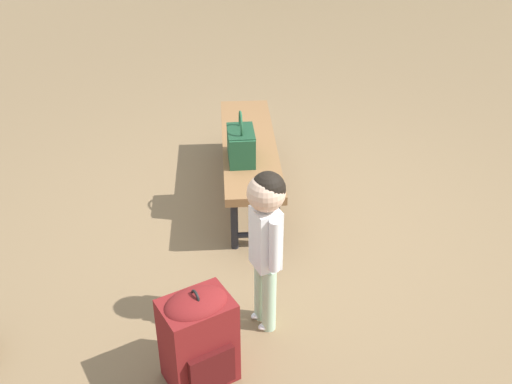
{
  "coord_description": "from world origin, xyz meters",
  "views": [
    {
      "loc": [
        3.41,
        -0.41,
        2.44
      ],
      "look_at": [
        0.14,
        -0.15,
        0.45
      ],
      "focal_mm": 41.69,
      "sensor_mm": 36.0,
      "label": 1
    }
  ],
  "objects_px": {
    "park_bench": "(249,149)",
    "child_standing": "(266,228)",
    "handbag": "(241,144)",
    "backpack_large": "(198,336)"
  },
  "relations": [
    {
      "from": "park_bench",
      "to": "child_standing",
      "type": "xyz_separation_m",
      "value": [
        1.44,
        -0.01,
        0.27
      ]
    },
    {
      "from": "handbag",
      "to": "child_standing",
      "type": "xyz_separation_m",
      "value": [
        1.17,
        0.07,
        0.09
      ]
    },
    {
      "from": "child_standing",
      "to": "backpack_large",
      "type": "distance_m",
      "value": 0.65
    },
    {
      "from": "handbag",
      "to": "child_standing",
      "type": "relative_size",
      "value": 0.37
    },
    {
      "from": "handbag",
      "to": "backpack_large",
      "type": "distance_m",
      "value": 1.6
    },
    {
      "from": "park_bench",
      "to": "handbag",
      "type": "relative_size",
      "value": 4.36
    },
    {
      "from": "child_standing",
      "to": "backpack_large",
      "type": "xyz_separation_m",
      "value": [
        0.37,
        -0.37,
        -0.37
      ]
    },
    {
      "from": "child_standing",
      "to": "backpack_large",
      "type": "bearing_deg",
      "value": -44.78
    },
    {
      "from": "park_bench",
      "to": "handbag",
      "type": "bearing_deg",
      "value": -15.6
    },
    {
      "from": "backpack_large",
      "to": "child_standing",
      "type": "bearing_deg",
      "value": 135.22
    }
  ]
}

